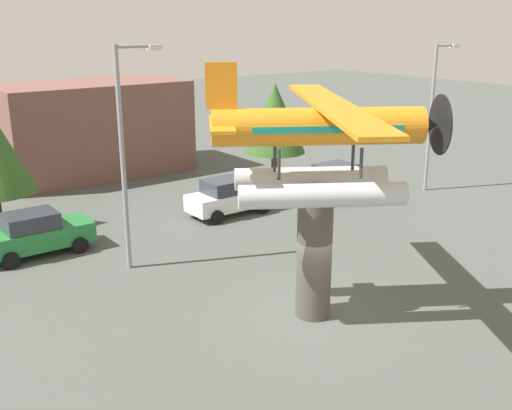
% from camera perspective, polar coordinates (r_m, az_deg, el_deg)
% --- Properties ---
extents(ground_plane, '(140.00, 140.00, 0.00)m').
position_cam_1_polar(ground_plane, '(19.77, 5.34, -10.21)').
color(ground_plane, '#4C514C').
extents(display_pedestal, '(1.10, 1.10, 3.91)m').
position_cam_1_polar(display_pedestal, '(18.95, 5.50, -4.96)').
color(display_pedestal, '#4C4742').
rests_on(display_pedestal, ground).
extents(floatplane_monument, '(7.00, 9.38, 4.00)m').
position_cam_1_polar(floatplane_monument, '(17.94, 6.24, 5.85)').
color(floatplane_monument, silver).
rests_on(floatplane_monument, display_pedestal).
extents(car_mid_green, '(4.20, 2.02, 1.76)m').
position_cam_1_polar(car_mid_green, '(25.67, -19.99, -2.51)').
color(car_mid_green, '#237A38').
rests_on(car_mid_green, ground).
extents(car_far_white, '(4.20, 2.02, 1.76)m').
position_cam_1_polar(car_far_white, '(29.12, -2.56, 0.81)').
color(car_far_white, white).
rests_on(car_far_white, ground).
extents(car_distant_black, '(4.20, 2.02, 1.76)m').
position_cam_1_polar(car_distant_black, '(32.41, 7.68, 2.36)').
color(car_distant_black, black).
rests_on(car_distant_black, ground).
extents(streetlight_primary, '(1.84, 0.28, 8.24)m').
position_cam_1_polar(streetlight_primary, '(22.33, -12.10, 5.66)').
color(streetlight_primary, gray).
rests_on(streetlight_primary, ground).
extents(streetlight_secondary, '(1.84, 0.28, 7.82)m').
position_cam_1_polar(streetlight_secondary, '(34.01, 16.41, 8.82)').
color(streetlight_secondary, gray).
rests_on(streetlight_secondary, ground).
extents(storefront_building, '(10.90, 6.02, 5.49)m').
position_cam_1_polar(storefront_building, '(38.06, -15.22, 6.98)').
color(storefront_building, brown).
rests_on(storefront_building, ground).
extents(tree_center_back, '(3.49, 3.49, 5.69)m').
position_cam_1_polar(tree_center_back, '(34.24, 1.78, 8.17)').
color(tree_center_back, brown).
rests_on(tree_center_back, ground).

